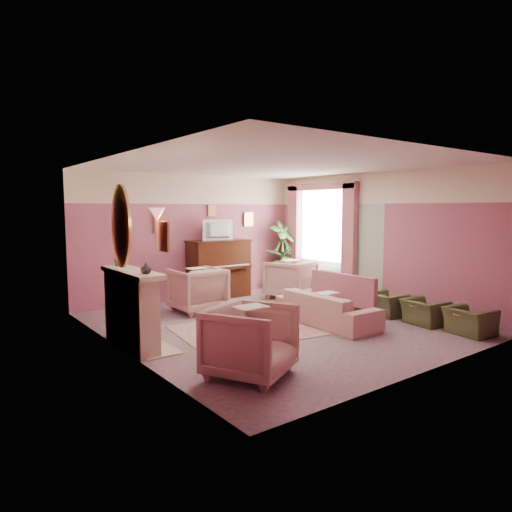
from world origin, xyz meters
TOP-DOWN VIEW (x-y plane):
  - floor at (0.00, 0.00)m, footprint 5.50×6.00m
  - ceiling at (0.00, 0.00)m, footprint 5.50×6.00m
  - wall_back at (0.00, 3.00)m, footprint 5.50×0.02m
  - wall_front at (0.00, -3.00)m, footprint 5.50×0.02m
  - wall_left at (-2.75, 0.00)m, footprint 0.02×6.00m
  - wall_right at (2.75, 0.00)m, footprint 0.02×6.00m
  - picture_rail_band at (0.00, 2.99)m, footprint 5.50×0.01m
  - stripe_panel at (2.73, 1.30)m, footprint 0.01×3.00m
  - fireplace_surround at (-2.59, 0.20)m, footprint 0.30×1.40m
  - fireplace_inset at (-2.49, 0.20)m, footprint 0.18×0.72m
  - fire_ember at (-2.45, 0.20)m, footprint 0.06×0.54m
  - mantel_shelf at (-2.56, 0.20)m, footprint 0.40×1.55m
  - hearth at (-2.39, 0.20)m, footprint 0.55×1.50m
  - mirror_frame at (-2.70, 0.20)m, footprint 0.04×0.72m
  - mirror_glass at (-2.67, 0.20)m, footprint 0.01×0.60m
  - sconce_shade at (-2.62, -0.85)m, footprint 0.20×0.20m
  - piano at (0.50, 2.68)m, footprint 1.40×0.60m
  - piano_keyshelf at (0.50, 2.33)m, footprint 1.30×0.12m
  - piano_keys at (0.50, 2.33)m, footprint 1.20×0.08m
  - piano_top at (0.50, 2.68)m, footprint 1.45×0.65m
  - television at (0.50, 2.63)m, footprint 0.80×0.12m
  - print_back_left at (-0.80, 2.96)m, footprint 0.30×0.03m
  - print_back_right at (1.55, 2.96)m, footprint 0.26×0.03m
  - print_back_mid at (0.50, 2.96)m, footprint 0.22×0.03m
  - print_left_wall at (-2.71, -1.20)m, footprint 0.03×0.28m
  - window_blind at (2.70, 1.55)m, footprint 0.03×1.40m
  - curtain_left at (2.62, 0.63)m, footprint 0.16×0.34m
  - curtain_right at (2.62, 2.47)m, footprint 0.16×0.34m
  - pelmet at (2.62, 1.55)m, footprint 0.16×2.20m
  - mantel_plant at (-2.55, 0.75)m, footprint 0.16×0.16m
  - mantel_vase at (-2.55, -0.30)m, footprint 0.16×0.16m
  - area_rug at (-0.57, -0.08)m, footprint 2.73×2.13m
  - coffee_table at (-0.64, -0.08)m, footprint 1.04×0.58m
  - table_paper at (-0.59, -0.08)m, footprint 0.35×0.28m
  - sofa at (0.69, -0.58)m, footprint 0.66×1.98m
  - sofa_throw at (1.09, -0.58)m, footprint 0.10×1.50m
  - floral_armchair_left at (-0.63, 1.69)m, footprint 0.94×0.94m
  - floral_armchair_right at (1.75, 1.61)m, footprint 0.94×0.94m
  - floral_armchair_front at (-1.87, -1.81)m, footprint 0.94×0.94m
  - olive_chair_a at (2.08, -2.45)m, footprint 0.48×0.69m
  - olive_chair_b at (2.08, -1.63)m, footprint 0.48×0.69m
  - olive_chair_c at (2.08, -0.81)m, footprint 0.48×0.69m
  - olive_chair_d at (2.08, 0.01)m, footprint 0.48×0.69m
  - side_table at (2.39, 2.60)m, footprint 0.52×0.52m
  - side_plant_big at (2.39, 2.60)m, footprint 0.30×0.30m
  - side_plant_small at (2.51, 2.50)m, footprint 0.16×0.16m
  - palm_pot at (2.35, 2.59)m, footprint 0.34×0.34m
  - palm_plant at (2.35, 2.59)m, footprint 0.76×0.76m

SIDE VIEW (x-z plane):
  - floor at x=0.00m, z-range -0.01..0.01m
  - area_rug at x=-0.57m, z-range 0.00..0.01m
  - hearth at x=-2.39m, z-range 0.00..0.02m
  - palm_pot at x=2.35m, z-range 0.00..0.34m
  - fire_ember at x=-2.45m, z-range 0.17..0.27m
  - coffee_table at x=-0.64m, z-range 0.00..0.45m
  - olive_chair_a at x=2.08m, z-range 0.00..0.59m
  - olive_chair_b at x=2.08m, z-range 0.00..0.59m
  - olive_chair_c at x=2.08m, z-range 0.00..0.59m
  - olive_chair_d at x=2.08m, z-range 0.00..0.59m
  - side_table at x=2.39m, z-range 0.00..0.70m
  - sofa at x=0.69m, z-range 0.00..0.80m
  - fireplace_inset at x=-2.49m, z-range 0.06..0.74m
  - table_paper at x=-0.59m, z-range 0.45..0.46m
  - floral_armchair_left at x=-0.63m, z-range 0.00..0.98m
  - floral_armchair_right at x=1.75m, z-range 0.00..0.98m
  - floral_armchair_front at x=-1.87m, z-range 0.00..0.98m
  - fireplace_surround at x=-2.59m, z-range 0.00..1.10m
  - sofa_throw at x=1.09m, z-range 0.33..0.87m
  - piano at x=0.50m, z-range 0.00..1.30m
  - piano_keyshelf at x=0.50m, z-range 0.69..0.75m
  - piano_keys at x=0.50m, z-range 0.75..0.77m
  - side_plant_small at x=2.51m, z-range 0.70..0.98m
  - side_plant_big at x=2.39m, z-range 0.70..1.04m
  - palm_plant at x=2.35m, z-range 0.34..1.78m
  - stripe_panel at x=2.73m, z-range 0.00..2.15m
  - mantel_shelf at x=-2.56m, z-range 1.09..1.16m
  - mantel_vase at x=-2.55m, z-range 1.15..1.31m
  - mantel_plant at x=-2.55m, z-range 1.15..1.43m
  - curtain_left at x=2.62m, z-range 0.00..2.60m
  - curtain_right at x=2.62m, z-range 0.00..2.60m
  - piano_top at x=0.50m, z-range 1.29..1.33m
  - wall_back at x=0.00m, z-range 0.00..2.80m
  - wall_front at x=0.00m, z-range 0.00..2.80m
  - wall_left at x=-2.75m, z-range 0.00..2.80m
  - wall_right at x=2.75m, z-range 0.00..2.80m
  - television at x=0.50m, z-range 1.36..1.84m
  - window_blind at x=2.70m, z-range 0.80..2.60m
  - print_back_left at x=-0.80m, z-range 1.53..1.91m
  - print_left_wall at x=-2.71m, z-range 1.54..1.90m
  - print_back_right at x=1.55m, z-range 1.61..1.95m
  - mirror_frame at x=-2.70m, z-range 1.20..2.40m
  - mirror_glass at x=-2.67m, z-range 1.27..2.33m
  - sconce_shade at x=-2.62m, z-range 1.90..2.06m
  - print_back_mid at x=0.50m, z-range 1.87..2.13m
  - picture_rail_band at x=0.00m, z-range 2.15..2.80m
  - pelmet at x=2.62m, z-range 2.48..2.64m
  - ceiling at x=0.00m, z-range 2.79..2.80m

